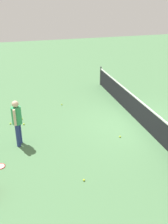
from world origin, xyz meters
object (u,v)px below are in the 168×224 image
(tennis_ball_midcourt, at_px, (62,104))
(tennis_ball_stray_right, at_px, (10,124))
(player_near_side, at_px, (17,119))
(tennis_ball_near_player, at_px, (24,124))
(tennis_ball_by_net, at_px, (22,119))
(tennis_ball_stray_left, at_px, (120,137))
(tennis_racket_near_player, at_px, (0,166))
(tennis_ball_baseline, at_px, (84,180))

(tennis_ball_midcourt, relative_size, tennis_ball_stray_right, 1.00)
(player_near_side, distance_m, tennis_ball_near_player, 1.79)
(tennis_ball_by_net, bearing_deg, tennis_ball_stray_left, 53.63)
(tennis_ball_near_player, bearing_deg, tennis_racket_near_player, -19.70)
(tennis_ball_midcourt, relative_size, tennis_ball_stray_left, 1.00)
(player_near_side, relative_size, tennis_ball_stray_left, 25.76)
(tennis_ball_near_player, relative_size, tennis_ball_baseline, 1.00)
(tennis_ball_midcourt, xyz_separation_m, tennis_ball_baseline, (5.59, -0.46, 0.00))
(tennis_ball_near_player, relative_size, tennis_ball_stray_right, 1.00)
(tennis_ball_near_player, bearing_deg, tennis_ball_baseline, 19.66)
(tennis_ball_midcourt, bearing_deg, tennis_ball_baseline, -4.74)
(tennis_ball_by_net, relative_size, tennis_ball_stray_right, 1.00)
(tennis_ball_stray_left, xyz_separation_m, tennis_ball_stray_right, (-2.21, -3.94, 0.00))
(tennis_racket_near_player, bearing_deg, tennis_ball_stray_right, 171.67)
(tennis_ball_baseline, distance_m, tennis_ball_stray_right, 4.66)
(tennis_ball_by_net, distance_m, tennis_ball_baseline, 4.80)
(tennis_ball_near_player, xyz_separation_m, tennis_ball_baseline, (4.02, 1.44, 0.00))
(tennis_ball_baseline, bearing_deg, player_near_side, -146.54)
(tennis_ball_near_player, distance_m, tennis_ball_baseline, 4.27)
(tennis_ball_by_net, bearing_deg, tennis_ball_near_player, 4.39)
(tennis_ball_near_player, bearing_deg, player_near_side, -9.43)
(tennis_racket_near_player, relative_size, tennis_ball_stray_left, 8.95)
(player_near_side, height_order, tennis_racket_near_player, player_near_side)
(tennis_ball_midcourt, bearing_deg, tennis_ball_stray_left, 22.97)
(tennis_racket_near_player, distance_m, tennis_ball_baseline, 2.76)
(tennis_racket_near_player, bearing_deg, tennis_ball_near_player, 160.30)
(tennis_ball_midcourt, relative_size, tennis_ball_baseline, 1.00)
(tennis_ball_near_player, distance_m, tennis_ball_midcourt, 2.46)
(player_near_side, xyz_separation_m, tennis_ball_by_net, (-2.02, 0.20, -0.98))
(tennis_ball_stray_left, bearing_deg, tennis_ball_baseline, -44.45)
(tennis_ball_stray_right, bearing_deg, tennis_ball_stray_left, 60.75)
(player_near_side, height_order, tennis_ball_midcourt, player_near_side)
(tennis_ball_midcourt, xyz_separation_m, tennis_ball_stray_left, (3.58, 1.52, 0.00))
(tennis_racket_near_player, relative_size, tennis_ball_midcourt, 8.95)
(tennis_ball_by_net, height_order, tennis_ball_stray_right, same)
(tennis_ball_baseline, bearing_deg, tennis_ball_by_net, -162.04)
(tennis_racket_near_player, relative_size, tennis_ball_near_player, 8.95)
(tennis_ball_stray_left, bearing_deg, tennis_ball_stray_right, -119.25)
(tennis_ball_near_player, distance_m, tennis_ball_by_net, 0.54)
(player_near_side, xyz_separation_m, tennis_ball_stray_right, (-1.68, -0.28, -0.98))
(tennis_ball_by_net, distance_m, tennis_ball_stray_left, 4.30)
(player_near_side, relative_size, tennis_racket_near_player, 2.88)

